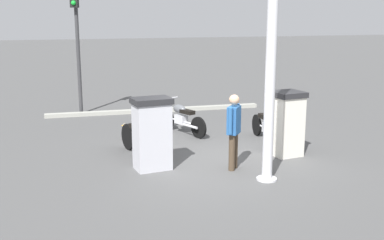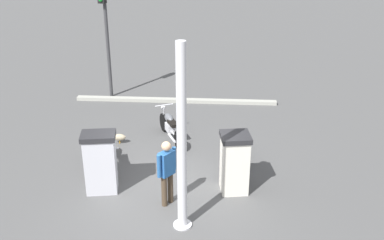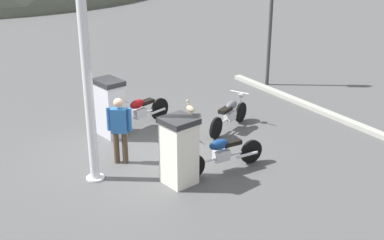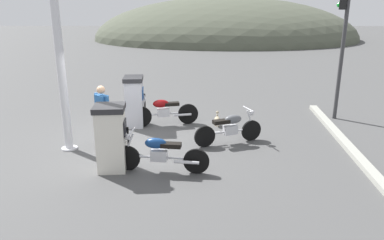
# 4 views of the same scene
# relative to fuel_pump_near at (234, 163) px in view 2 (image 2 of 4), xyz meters

# --- Properties ---
(ground_plane) EXTENTS (120.00, 120.00, 0.00)m
(ground_plane) POSITION_rel_fuel_pump_near_xyz_m (0.13, 1.58, -0.76)
(ground_plane) COLOR #4C4C4C
(fuel_pump_near) EXTENTS (0.72, 0.73, 1.49)m
(fuel_pump_near) POSITION_rel_fuel_pump_near_xyz_m (0.00, 0.00, 0.00)
(fuel_pump_near) COLOR silver
(fuel_pump_near) RESTS_ON ground
(fuel_pump_far) EXTENTS (0.63, 0.84, 1.52)m
(fuel_pump_far) POSITION_rel_fuel_pump_near_xyz_m (-0.00, 3.16, 0.01)
(fuel_pump_far) COLOR silver
(fuel_pump_far) RESTS_ON ground
(motorcycle_near_pump) EXTENTS (2.11, 0.60, 0.92)m
(motorcycle_near_pump) POSITION_rel_fuel_pump_near_xyz_m (1.07, -0.12, -0.31)
(motorcycle_near_pump) COLOR black
(motorcycle_near_pump) RESTS_ON ground
(motorcycle_far_pump) EXTENTS (2.04, 0.69, 0.95)m
(motorcycle_far_pump) POSITION_rel_fuel_pump_near_xyz_m (0.88, 3.18, -0.29)
(motorcycle_far_pump) COLOR black
(motorcycle_far_pump) RESTS_ON ground
(motorcycle_extra) EXTENTS (1.83, 0.85, 0.92)m
(motorcycle_extra) POSITION_rel_fuel_pump_near_xyz_m (2.76, 1.65, -0.31)
(motorcycle_extra) COLOR black
(motorcycle_extra) RESTS_ON ground
(attendant_person) EXTENTS (0.49, 0.44, 1.58)m
(attendant_person) POSITION_rel_fuel_pump_near_xyz_m (-0.57, 1.56, 0.15)
(attendant_person) COLOR #473828
(attendant_person) RESTS_ON ground
(wandering_duck) EXTENTS (0.20, 0.44, 0.44)m
(wandering_duck) POSITION_rel_fuel_pump_near_xyz_m (2.51, 3.12, -0.55)
(wandering_duck) COLOR tan
(wandering_duck) RESTS_ON ground
(roadside_traffic_light) EXTENTS (0.40, 0.30, 4.13)m
(roadside_traffic_light) POSITION_rel_fuel_pump_near_xyz_m (6.33, 4.00, 2.04)
(roadside_traffic_light) COLOR #38383A
(roadside_traffic_light) RESTS_ON ground
(canopy_support_pole) EXTENTS (0.40, 0.40, 4.02)m
(canopy_support_pole) POSITION_rel_fuel_pump_near_xyz_m (-1.39, 1.21, 1.18)
(canopy_support_pole) COLOR silver
(canopy_support_pole) RESTS_ON ground
(road_edge_kerb) EXTENTS (0.73, 7.17, 0.12)m
(road_edge_kerb) POSITION_rel_fuel_pump_near_xyz_m (5.81, 1.58, -0.70)
(road_edge_kerb) COLOR #9E9E93
(road_edge_kerb) RESTS_ON ground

